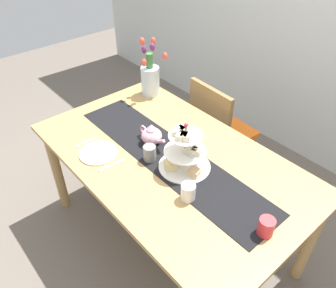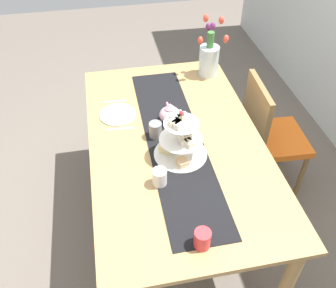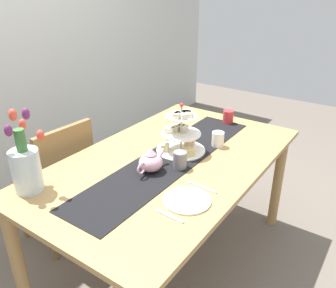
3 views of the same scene
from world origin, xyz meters
name	(u,v)px [view 1 (image 1 of 3)]	position (x,y,z in m)	size (l,w,h in m)	color
ground_plane	(170,236)	(0.00, 0.00, 0.00)	(8.00, 8.00, 0.00)	#6B6056
room_wall_rear	(331,12)	(0.00, 1.60, 1.30)	(6.00, 0.08, 2.60)	silver
dining_table	(170,169)	(0.00, 0.00, 0.68)	(1.71, 1.01, 0.78)	tan
chair_left	(218,129)	(-0.25, 0.73, 0.50)	(0.44, 0.44, 0.91)	olive
table_runner	(169,157)	(0.00, -0.01, 0.78)	(1.46, 0.32, 0.00)	black
tiered_cake_stand	(185,152)	(0.13, 0.00, 0.89)	(0.30, 0.30, 0.30)	beige
teapot	(151,135)	(-0.17, 0.00, 0.83)	(0.24, 0.13, 0.14)	#E5A8BC
tulip_vase	(150,77)	(-0.66, 0.38, 0.91)	(0.17, 0.21, 0.44)	silver
dinner_plate_left	(98,153)	(-0.30, -0.31, 0.78)	(0.23, 0.23, 0.01)	white
fork_left	(86,142)	(-0.45, -0.31, 0.78)	(0.02, 0.15, 0.01)	silver
knife_left	(112,165)	(-0.16, -0.31, 0.78)	(0.01, 0.17, 0.01)	silver
mug_grey	(150,153)	(-0.05, -0.11, 0.83)	(0.08, 0.08, 0.10)	slate
mug_white_text	(188,192)	(0.32, -0.15, 0.82)	(0.08, 0.08, 0.10)	white
mug_orange	(266,227)	(0.71, -0.03, 0.82)	(0.08, 0.08, 0.10)	red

